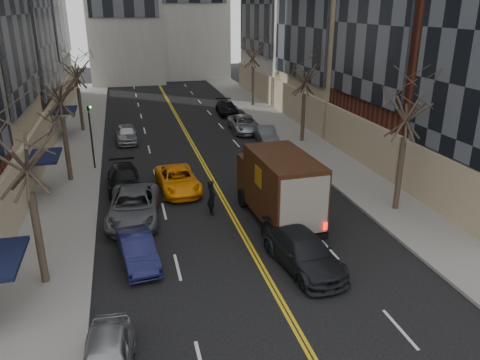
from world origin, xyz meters
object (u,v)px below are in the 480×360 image
at_px(observer_sedan, 303,252).
at_px(ups_truck, 279,187).
at_px(taxi, 178,180).
at_px(pedestrian, 212,197).

bearing_deg(observer_sedan, ups_truck, 77.05).
distance_m(taxi, pedestrian, 4.09).
height_order(observer_sedan, taxi, observer_sedan).
bearing_deg(taxi, observer_sedan, -71.91).
bearing_deg(pedestrian, ups_truck, -119.66).
height_order(ups_truck, taxi, ups_truck).
bearing_deg(ups_truck, taxi, 127.20).
xyz_separation_m(taxi, pedestrian, (1.33, -3.86, 0.27)).
distance_m(ups_truck, taxi, 7.22).
relative_size(ups_truck, observer_sedan, 1.30).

